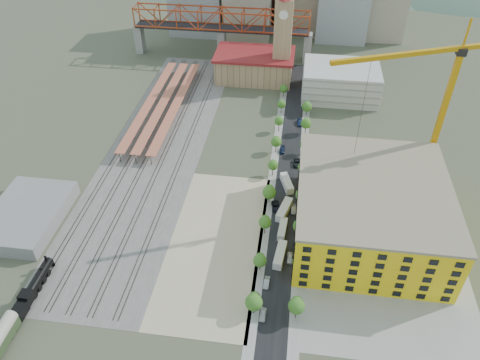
# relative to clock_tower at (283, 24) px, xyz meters

# --- Properties ---
(ground) EXTENTS (400.00, 400.00, 0.00)m
(ground) POSITION_rel_clock_tower_xyz_m (-8.00, -79.99, -28.70)
(ground) COLOR #474C38
(ground) RESTS_ON ground
(ballast_strip) EXTENTS (36.00, 165.00, 0.06)m
(ballast_strip) POSITION_rel_clock_tower_xyz_m (-44.00, -62.49, -28.67)
(ballast_strip) COLOR #605E59
(ballast_strip) RESTS_ON ground
(dirt_lot) EXTENTS (28.00, 67.00, 0.06)m
(dirt_lot) POSITION_rel_clock_tower_xyz_m (-12.00, -111.49, -28.67)
(dirt_lot) COLOR tan
(dirt_lot) RESTS_ON ground
(street_asphalt) EXTENTS (12.00, 170.00, 0.06)m
(street_asphalt) POSITION_rel_clock_tower_xyz_m (8.00, -64.99, -28.67)
(street_asphalt) COLOR black
(street_asphalt) RESTS_ON ground
(sidewalk_west) EXTENTS (3.00, 170.00, 0.04)m
(sidewalk_west) POSITION_rel_clock_tower_xyz_m (2.50, -64.99, -28.68)
(sidewalk_west) COLOR gray
(sidewalk_west) RESTS_ON ground
(sidewalk_east) EXTENTS (3.00, 170.00, 0.04)m
(sidewalk_east) POSITION_rel_clock_tower_xyz_m (13.50, -64.99, -28.68)
(sidewalk_east) COLOR gray
(sidewalk_east) RESTS_ON ground
(construction_pad) EXTENTS (50.00, 90.00, 0.06)m
(construction_pad) POSITION_rel_clock_tower_xyz_m (37.00, -99.99, -28.67)
(construction_pad) COLOR gray
(construction_pad) RESTS_ON ground
(rail_tracks) EXTENTS (26.56, 160.00, 0.18)m
(rail_tracks) POSITION_rel_clock_tower_xyz_m (-45.80, -62.49, -28.55)
(rail_tracks) COLOR #382B23
(rail_tracks) RESTS_ON ground
(platform_canopies) EXTENTS (16.00, 80.00, 4.12)m
(platform_canopies) POSITION_rel_clock_tower_xyz_m (-49.00, -34.99, -24.70)
(platform_canopies) COLOR #B06443
(platform_canopies) RESTS_ON ground
(station_hall) EXTENTS (38.00, 24.00, 13.10)m
(station_hall) POSITION_rel_clock_tower_xyz_m (-13.00, 2.01, -22.03)
(station_hall) COLOR tan
(station_hall) RESTS_ON ground
(clock_tower) EXTENTS (12.00, 12.00, 52.00)m
(clock_tower) POSITION_rel_clock_tower_xyz_m (0.00, 0.00, 0.00)
(clock_tower) COLOR tan
(clock_tower) RESTS_ON ground
(parking_garage) EXTENTS (34.00, 26.00, 14.00)m
(parking_garage) POSITION_rel_clock_tower_xyz_m (28.00, -9.99, -21.70)
(parking_garage) COLOR silver
(parking_garage) RESTS_ON ground
(truss_bridge) EXTENTS (94.00, 9.60, 25.60)m
(truss_bridge) POSITION_rel_clock_tower_xyz_m (-33.00, 25.01, -9.83)
(truss_bridge) COLOR gray
(truss_bridge) RESTS_ON ground
(construction_building) EXTENTS (44.60, 50.60, 18.80)m
(construction_building) POSITION_rel_clock_tower_xyz_m (34.00, -99.99, -19.29)
(construction_building) COLOR #FFF915
(construction_building) RESTS_ON ground
(warehouse) EXTENTS (22.00, 32.00, 5.00)m
(warehouse) POSITION_rel_clock_tower_xyz_m (-74.00, -109.99, -26.20)
(warehouse) COLOR gray
(warehouse) RESTS_ON ground
(street_trees) EXTENTS (15.40, 124.40, 8.00)m
(street_trees) POSITION_rel_clock_tower_xyz_m (8.00, -74.99, -28.70)
(street_trees) COLOR #33621D
(street_trees) RESTS_ON ground
(distant_hills) EXTENTS (647.00, 264.00, 227.00)m
(distant_hills) POSITION_rel_clock_tower_xyz_m (37.28, 180.01, -108.23)
(distant_hills) COLOR #4C6B59
(distant_hills) RESTS_ON ground
(locomotive) EXTENTS (2.99, 23.10, 5.78)m
(locomotive) POSITION_rel_clock_tower_xyz_m (-58.00, -137.01, -26.54)
(locomotive) COLOR black
(locomotive) RESTS_ON ground
(tower_crane) EXTENTS (52.19, 23.11, 59.43)m
(tower_crane) POSITION_rel_clock_tower_xyz_m (51.70, -74.46, 7.98)
(tower_crane) COLOR orange
(tower_crane) RESTS_ON ground
(site_trailer_a) EXTENTS (3.70, 10.18, 2.72)m
(site_trailer_a) POSITION_rel_clock_tower_xyz_m (8.00, -114.74, -27.34)
(site_trailer_a) COLOR silver
(site_trailer_a) RESTS_ON ground
(site_trailer_b) EXTENTS (2.86, 8.74, 2.35)m
(site_trailer_b) POSITION_rel_clock_tower_xyz_m (8.00, -103.68, -27.52)
(site_trailer_b) COLOR silver
(site_trailer_b) RESTS_ON ground
(site_trailer_c) EXTENTS (5.29, 10.71, 2.84)m
(site_trailer_c) POSITION_rel_clock_tower_xyz_m (8.00, -94.73, -27.28)
(site_trailer_c) COLOR silver
(site_trailer_c) RESTS_ON ground
(site_trailer_d) EXTENTS (5.48, 10.03, 2.66)m
(site_trailer_d) POSITION_rel_clock_tower_xyz_m (8.00, -80.61, -27.37)
(site_trailer_d) COLOR silver
(site_trailer_d) RESTS_ON ground
(car_0) EXTENTS (1.99, 4.40, 1.47)m
(car_0) POSITION_rel_clock_tower_xyz_m (5.00, -135.80, -27.96)
(car_0) COLOR silver
(car_0) RESTS_ON ground
(car_1) EXTENTS (1.73, 4.39, 1.42)m
(car_1) POSITION_rel_clock_tower_xyz_m (5.00, -125.03, -27.98)
(car_1) COLOR #A0A0A5
(car_1) RESTS_ON ground
(car_2) EXTENTS (3.36, 5.78, 1.51)m
(car_2) POSITION_rel_clock_tower_xyz_m (5.00, -92.74, -27.94)
(car_2) COLOR black
(car_2) RESTS_ON ground
(car_3) EXTENTS (2.04, 4.82, 1.39)m
(car_3) POSITION_rel_clock_tower_xyz_m (5.00, -59.47, -28.00)
(car_3) COLOR #1B294E
(car_3) RESTS_ON ground
(car_4) EXTENTS (1.83, 4.36, 1.47)m
(car_4) POSITION_rel_clock_tower_xyz_m (11.00, -114.98, -27.96)
(car_4) COLOR white
(car_4) RESTS_ON ground
(car_5) EXTENTS (1.82, 4.67, 1.52)m
(car_5) POSITION_rel_clock_tower_xyz_m (11.00, -93.27, -27.94)
(car_5) COLOR #959499
(car_5) RESTS_ON ground
(car_6) EXTENTS (2.60, 5.44, 1.50)m
(car_6) POSITION_rel_clock_tower_xyz_m (11.00, -67.29, -27.95)
(car_6) COLOR black
(car_6) RESTS_ON ground
(car_7) EXTENTS (2.93, 5.50, 1.52)m
(car_7) POSITION_rel_clock_tower_xyz_m (11.00, -38.34, -27.94)
(car_7) COLOR navy
(car_7) RESTS_ON ground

